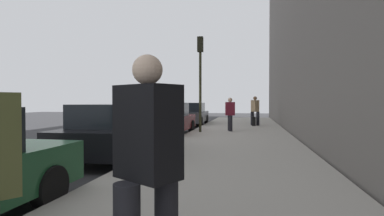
{
  "coord_description": "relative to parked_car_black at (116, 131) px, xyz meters",
  "views": [
    {
      "loc": [
        -13.94,
        -3.8,
        1.58
      ],
      "look_at": [
        -0.99,
        -1.33,
        1.31
      ],
      "focal_mm": 28.3,
      "sensor_mm": 36.0,
      "label": 1
    }
  ],
  "objects": [
    {
      "name": "parked_car_charcoal",
      "position": [
        11.84,
        0.12,
        0.0
      ],
      "size": [
        4.57,
        1.95,
        1.51
      ],
      "color": "black",
      "rests_on": "ground"
    },
    {
      "name": "parked_car_maroon",
      "position": [
        5.72,
        0.02,
        -0.0
      ],
      "size": [
        4.25,
        1.91,
        1.51
      ],
      "color": "black",
      "rests_on": "ground"
    },
    {
      "name": "rolling_suitcase",
      "position": [
        10.33,
        -3.98,
        -0.34
      ],
      "size": [
        0.34,
        0.22,
        0.89
      ],
      "color": "black",
      "rests_on": "sidewalk"
    },
    {
      "name": "pedestrian_tan_coat",
      "position": [
        10.71,
        -4.05,
        0.33
      ],
      "size": [
        0.56,
        0.52,
        1.76
      ],
      "color": "black",
      "rests_on": "sidewalk"
    },
    {
      "name": "pedestrian_black_coat",
      "position": [
        -5.76,
        -2.95,
        0.35
      ],
      "size": [
        0.54,
        0.57,
        1.79
      ],
      "color": "black",
      "rests_on": "sidewalk"
    },
    {
      "name": "sidewalk",
      "position": [
        5.96,
        -3.22,
        -0.68
      ],
      "size": [
        28.0,
        4.6,
        0.15
      ],
      "primitive_type": "cube",
      "color": "#A39E93",
      "rests_on": "ground"
    },
    {
      "name": "lane_stripe_centre",
      "position": [
        5.96,
        3.28,
        -0.75
      ],
      "size": [
        28.0,
        0.14,
        0.01
      ],
      "primitive_type": "cube",
      "color": "gold",
      "rests_on": "ground"
    },
    {
      "name": "parked_car_black",
      "position": [
        0.0,
        0.0,
        0.0
      ],
      "size": [
        4.44,
        2.0,
        1.51
      ],
      "color": "black",
      "rests_on": "ground"
    },
    {
      "name": "pedestrian_burgundy_coat",
      "position": [
        6.91,
        -2.78,
        0.26
      ],
      "size": [
        0.53,
        0.49,
        1.63
      ],
      "color": "black",
      "rests_on": "sidewalk"
    },
    {
      "name": "traffic_light_pole",
      "position": [
        6.12,
        -1.43,
        2.41
      ],
      "size": [
        0.35,
        0.26,
        4.48
      ],
      "color": "#2D2D19",
      "rests_on": "sidewalk"
    },
    {
      "name": "ground_plane",
      "position": [
        5.96,
        0.08,
        -0.76
      ],
      "size": [
        56.0,
        56.0,
        0.0
      ],
      "primitive_type": "plane",
      "color": "#333335"
    }
  ]
}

